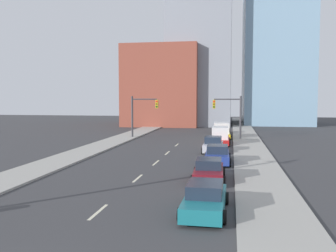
{
  "coord_description": "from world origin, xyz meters",
  "views": [
    {
      "loc": [
        5.99,
        -8.09,
        5.22
      ],
      "look_at": [
        -0.82,
        32.09,
        2.2
      ],
      "focal_mm": 40.0,
      "sensor_mm": 36.0,
      "label": 1
    }
  ],
  "objects_px": {
    "sedan_blue": "(217,155)",
    "box_truck_yellow": "(221,131)",
    "sedan_silver": "(213,145)",
    "traffic_signal_right": "(232,112)",
    "traffic_signal_left": "(140,111)",
    "sedan_tan": "(223,130)",
    "sedan_teal": "(205,199)",
    "sedan_maroon": "(209,171)",
    "box_truck_red": "(220,136)"
  },
  "relations": [
    {
      "from": "traffic_signal_left",
      "to": "sedan_maroon",
      "type": "relative_size",
      "value": 1.23
    },
    {
      "from": "traffic_signal_left",
      "to": "sedan_tan",
      "type": "bearing_deg",
      "value": 35.33
    },
    {
      "from": "sedan_teal",
      "to": "sedan_blue",
      "type": "xyz_separation_m",
      "value": [
        0.08,
        13.08,
        0.04
      ]
    },
    {
      "from": "sedan_teal",
      "to": "sedan_blue",
      "type": "bearing_deg",
      "value": 90.8
    },
    {
      "from": "traffic_signal_left",
      "to": "sedan_blue",
      "type": "distance_m",
      "value": 21.15
    },
    {
      "from": "sedan_teal",
      "to": "traffic_signal_left",
      "type": "bearing_deg",
      "value": 110.19
    },
    {
      "from": "sedan_blue",
      "to": "sedan_silver",
      "type": "relative_size",
      "value": 1.04
    },
    {
      "from": "box_truck_yellow",
      "to": "traffic_signal_right",
      "type": "bearing_deg",
      "value": -43.85
    },
    {
      "from": "sedan_blue",
      "to": "traffic_signal_right",
      "type": "bearing_deg",
      "value": 85.08
    },
    {
      "from": "box_truck_red",
      "to": "sedan_tan",
      "type": "relative_size",
      "value": 1.33
    },
    {
      "from": "traffic_signal_right",
      "to": "sedan_silver",
      "type": "bearing_deg",
      "value": -98.76
    },
    {
      "from": "sedan_blue",
      "to": "sedan_tan",
      "type": "bearing_deg",
      "value": 89.12
    },
    {
      "from": "sedan_silver",
      "to": "box_truck_yellow",
      "type": "bearing_deg",
      "value": 88.42
    },
    {
      "from": "sedan_blue",
      "to": "sedan_teal",
      "type": "bearing_deg",
      "value": -91.57
    },
    {
      "from": "traffic_signal_left",
      "to": "traffic_signal_right",
      "type": "height_order",
      "value": "same"
    },
    {
      "from": "sedan_maroon",
      "to": "sedan_silver",
      "type": "relative_size",
      "value": 1.05
    },
    {
      "from": "sedan_maroon",
      "to": "sedan_silver",
      "type": "bearing_deg",
      "value": 90.17
    },
    {
      "from": "sedan_silver",
      "to": "sedan_tan",
      "type": "xyz_separation_m",
      "value": [
        0.48,
        19.19,
        -0.06
      ]
    },
    {
      "from": "sedan_maroon",
      "to": "sedan_silver",
      "type": "xyz_separation_m",
      "value": [
        -0.34,
        12.66,
        0.06
      ]
    },
    {
      "from": "sedan_silver",
      "to": "traffic_signal_right",
      "type": "bearing_deg",
      "value": 81.69
    },
    {
      "from": "sedan_teal",
      "to": "sedan_silver",
      "type": "relative_size",
      "value": 1.13
    },
    {
      "from": "sedan_blue",
      "to": "sedan_tan",
      "type": "xyz_separation_m",
      "value": [
        -0.16,
        25.5,
        -0.05
      ]
    },
    {
      "from": "box_truck_red",
      "to": "traffic_signal_right",
      "type": "bearing_deg",
      "value": 75.15
    },
    {
      "from": "sedan_blue",
      "to": "box_truck_yellow",
      "type": "height_order",
      "value": "box_truck_yellow"
    },
    {
      "from": "traffic_signal_left",
      "to": "box_truck_yellow",
      "type": "bearing_deg",
      "value": 6.35
    },
    {
      "from": "sedan_blue",
      "to": "sedan_maroon",
      "type": "bearing_deg",
      "value": -93.95
    },
    {
      "from": "traffic_signal_left",
      "to": "sedan_teal",
      "type": "xyz_separation_m",
      "value": [
        10.72,
        -31.04,
        -2.91
      ]
    },
    {
      "from": "sedan_maroon",
      "to": "sedan_blue",
      "type": "distance_m",
      "value": 6.36
    },
    {
      "from": "sedan_maroon",
      "to": "box_truck_red",
      "type": "xyz_separation_m",
      "value": [
        0.15,
        19.04,
        0.31
      ]
    },
    {
      "from": "traffic_signal_right",
      "to": "sedan_teal",
      "type": "bearing_deg",
      "value": -92.27
    },
    {
      "from": "box_truck_red",
      "to": "box_truck_yellow",
      "type": "bearing_deg",
      "value": 89.38
    },
    {
      "from": "traffic_signal_left",
      "to": "box_truck_red",
      "type": "distance_m",
      "value": 12.16
    },
    {
      "from": "box_truck_red",
      "to": "sedan_tan",
      "type": "bearing_deg",
      "value": 89.13
    },
    {
      "from": "sedan_blue",
      "to": "sedan_tan",
      "type": "relative_size",
      "value": 1.04
    },
    {
      "from": "traffic_signal_right",
      "to": "sedan_maroon",
      "type": "bearing_deg",
      "value": -93.43
    },
    {
      "from": "traffic_signal_right",
      "to": "sedan_blue",
      "type": "relative_size",
      "value": 1.24
    },
    {
      "from": "box_truck_red",
      "to": "box_truck_yellow",
      "type": "distance_m",
      "value": 6.45
    },
    {
      "from": "sedan_blue",
      "to": "box_truck_red",
      "type": "bearing_deg",
      "value": 89.47
    },
    {
      "from": "sedan_teal",
      "to": "sedan_silver",
      "type": "distance_m",
      "value": 19.4
    },
    {
      "from": "traffic_signal_right",
      "to": "box_truck_red",
      "type": "distance_m",
      "value": 6.02
    },
    {
      "from": "traffic_signal_left",
      "to": "sedan_blue",
      "type": "height_order",
      "value": "traffic_signal_left"
    },
    {
      "from": "sedan_maroon",
      "to": "sedan_tan",
      "type": "bearing_deg",
      "value": 88.4
    },
    {
      "from": "sedan_teal",
      "to": "sedan_silver",
      "type": "height_order",
      "value": "sedan_silver"
    },
    {
      "from": "sedan_teal",
      "to": "box_truck_yellow",
      "type": "relative_size",
      "value": 0.83
    },
    {
      "from": "traffic_signal_left",
      "to": "box_truck_yellow",
      "type": "height_order",
      "value": "traffic_signal_left"
    },
    {
      "from": "traffic_signal_right",
      "to": "box_truck_yellow",
      "type": "bearing_deg",
      "value": 138.61
    },
    {
      "from": "traffic_signal_left",
      "to": "sedan_tan",
      "type": "xyz_separation_m",
      "value": [
        10.64,
        7.54,
        -2.91
      ]
    },
    {
      "from": "sedan_teal",
      "to": "box_truck_yellow",
      "type": "bearing_deg",
      "value": 91.33
    },
    {
      "from": "sedan_maroon",
      "to": "box_truck_yellow",
      "type": "xyz_separation_m",
      "value": [
        0.12,
        25.49,
        0.35
      ]
    },
    {
      "from": "sedan_maroon",
      "to": "sedan_silver",
      "type": "distance_m",
      "value": 12.67
    }
  ]
}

